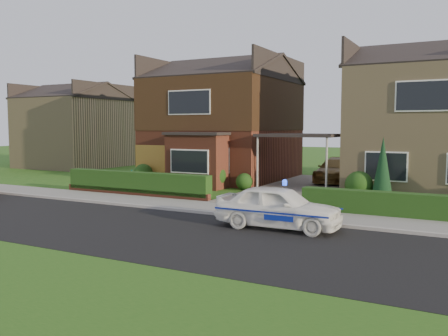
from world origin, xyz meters
The scene contains 24 objects.
ground centered at (0.00, 0.00, 0.00)m, with size 120.00×120.00×0.00m, color #224F15.
road centered at (0.00, 0.00, 0.00)m, with size 60.00×6.00×0.02m, color black.
kerb centered at (0.00, 3.05, 0.06)m, with size 60.00×0.16×0.12m, color #9E9993.
sidewalk centered at (0.00, 4.10, 0.05)m, with size 60.00×2.00×0.10m, color slate.
grass_verge centered at (0.00, -5.00, 0.00)m, with size 60.00×4.00×0.01m, color #224F15.
driveway centered at (0.00, 11.00, 0.06)m, with size 3.80×12.00×0.12m, color #666059.
house_left centered at (-5.78, 13.90, 3.81)m, with size 7.50×9.53×7.25m.
house_right centered at (5.80, 13.99, 3.66)m, with size 7.50×8.06×7.25m.
carport_link centered at (0.00, 10.95, 2.66)m, with size 3.80×3.00×2.77m.
garage_door centered at (-8.25, 9.96, 1.05)m, with size 2.20×0.10×2.10m, color olive.
dwarf_wall centered at (-5.80, 5.30, 0.18)m, with size 7.70×0.25×0.36m, color brown.
hedge_left centered at (-5.80, 5.45, 0.00)m, with size 7.50×0.55×0.90m, color #123611.
hedge_right centered at (5.80, 5.35, 0.00)m, with size 7.50×0.55×0.80m, color #123611.
shrub_left_far centered at (-8.50, 9.50, 0.54)m, with size 1.08×1.08×1.08m, color #123611.
shrub_left_mid centered at (-4.00, 9.30, 0.66)m, with size 1.32×1.32×1.32m, color #123611.
shrub_left_near centered at (-2.40, 9.60, 0.42)m, with size 0.84×0.84×0.84m, color #123611.
shrub_right_near centered at (3.20, 9.40, 0.60)m, with size 1.20×1.20×1.20m, color #123611.
conifer_a centered at (4.20, 9.20, 1.30)m, with size 0.90×0.90×2.60m, color black.
neighbour_left centered at (-20.00, 16.00, 2.60)m, with size 6.50×7.00×5.20m, color tan.
police_car centered at (2.31, 2.04, 0.66)m, with size 3.56×3.90×1.48m.
driveway_car centered at (1.00, 14.11, 0.76)m, with size 1.79×4.40×1.28m, color brown.
potted_plant_a centered at (-9.00, 9.00, 0.38)m, with size 0.40×0.27×0.76m, color gray.
potted_plant_b centered at (-5.94, 7.72, 0.42)m, with size 0.46×0.37×0.84m, color gray.
potted_plant_c centered at (-7.07, 7.83, 0.40)m, with size 0.45×0.45×0.80m, color gray.
Camera 1 is at (7.49, -11.42, 3.12)m, focal length 38.00 mm.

